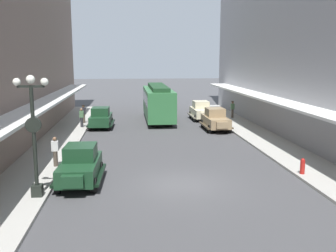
{
  "coord_description": "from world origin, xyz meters",
  "views": [
    {
      "loc": [
        -2.44,
        -17.32,
        5.95
      ],
      "look_at": [
        0.0,
        6.0,
        1.8
      ],
      "focal_mm": 40.56,
      "sensor_mm": 36.0,
      "label": 1
    }
  ],
  "objects": [
    {
      "name": "pedestrian_2",
      "position": [
        7.88,
        19.38,
        1.01
      ],
      "size": [
        0.36,
        0.28,
        1.67
      ],
      "color": "#4C4238",
      "rests_on": "sidewalk_right"
    },
    {
      "name": "pedestrian_3",
      "position": [
        -6.48,
        3.34,
        0.99
      ],
      "size": [
        0.36,
        0.24,
        1.64
      ],
      "color": "#4C4238",
      "rests_on": "sidewalk_left"
    },
    {
      "name": "parked_car_1",
      "position": [
        -4.81,
        0.71,
        0.94
      ],
      "size": [
        2.26,
        4.3,
        1.84
      ],
      "color": "#193D23",
      "rests_on": "ground"
    },
    {
      "name": "ground_plane",
      "position": [
        0.0,
        0.0,
        0.0
      ],
      "size": [
        200.0,
        200.0,
        0.0
      ],
      "primitive_type": "plane",
      "color": "#424244"
    },
    {
      "name": "sidewalk_left",
      "position": [
        -7.5,
        0.0,
        0.07
      ],
      "size": [
        3.0,
        60.0,
        0.15
      ],
      "primitive_type": "cube",
      "color": "#A8A59E",
      "rests_on": "ground"
    },
    {
      "name": "parked_car_3",
      "position": [
        4.7,
        19.38,
        0.94
      ],
      "size": [
        2.2,
        4.28,
        1.84
      ],
      "color": "beige",
      "rests_on": "ground"
    },
    {
      "name": "streetcar",
      "position": [
        0.42,
        19.29,
        1.9
      ],
      "size": [
        2.53,
        9.6,
        3.46
      ],
      "color": "#33723F",
      "rests_on": "ground"
    },
    {
      "name": "sidewalk_right",
      "position": [
        7.5,
        0.0,
        0.07
      ],
      "size": [
        3.0,
        60.0,
        0.15
      ],
      "primitive_type": "cube",
      "color": "#A8A59E",
      "rests_on": "ground"
    },
    {
      "name": "lamp_post_with_clock",
      "position": [
        -6.4,
        -1.31,
        2.99
      ],
      "size": [
        1.42,
        0.44,
        5.16
      ],
      "color": "black",
      "rests_on": "sidewalk_left"
    },
    {
      "name": "parked_car_0",
      "position": [
        4.87,
        13.79,
        0.94
      ],
      "size": [
        2.21,
        4.29,
        1.84
      ],
      "color": "#997F5B",
      "rests_on": "ground"
    },
    {
      "name": "pedestrian_0",
      "position": [
        -6.49,
        15.52,
        0.99
      ],
      "size": [
        0.36,
        0.24,
        1.64
      ],
      "color": "#2D2D33",
      "rests_on": "sidewalk_left"
    },
    {
      "name": "fire_hydrant",
      "position": [
        6.35,
        0.57,
        0.56
      ],
      "size": [
        0.24,
        0.24,
        0.82
      ],
      "color": "#B21E19",
      "rests_on": "sidewalk_right"
    },
    {
      "name": "parked_car_2",
      "position": [
        -4.86,
        15.76,
        0.94
      ],
      "size": [
        2.26,
        4.3,
        1.84
      ],
      "color": "#193D23",
      "rests_on": "ground"
    },
    {
      "name": "pedestrian_1",
      "position": [
        -6.56,
        17.66,
        1.01
      ],
      "size": [
        0.36,
        0.28,
        1.67
      ],
      "color": "#4C4238",
      "rests_on": "sidewalk_left"
    }
  ]
}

